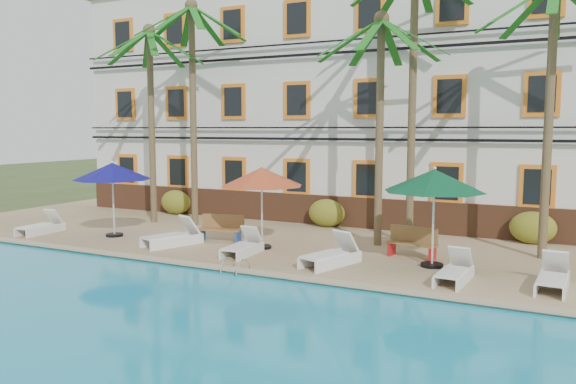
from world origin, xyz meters
The scene contains 25 objects.
ground centered at (0.00, 0.00, 0.00)m, with size 100.00×100.00×0.00m, color #384C23.
pool_deck centered at (0.00, 5.00, 0.12)m, with size 30.00×12.00×0.25m, color tan.
swimming_pool centered at (0.00, -7.00, 0.10)m, with size 26.00×12.00×0.20m, color #1895BB.
pool_coping centered at (0.00, -0.90, 0.28)m, with size 30.00×0.35×0.06m, color tan.
hotel_building centered at (0.00, 9.98, 5.37)m, with size 25.40×6.44×10.22m.
palm_a centered at (-6.90, 4.48, 5.40)m, with size 4.34×4.34×8.03m.
palm_b centered at (-4.97, 4.69, 5.87)m, with size 4.34×4.34×8.85m.
palm_c centered at (2.82, 4.12, 5.15)m, with size 4.34×4.34×7.60m.
palm_d centered at (3.70, 4.82, 6.23)m, with size 4.34×4.34×9.49m.
palm_e centered at (7.81, 4.45, 5.52)m, with size 4.34×4.34×8.23m.
shrub_left centered at (-7.40, 6.60, 0.80)m, with size 1.50×0.90×1.10m, color #2D5518.
shrub_mid centered at (-0.03, 6.60, 0.80)m, with size 1.50×0.90×1.10m, color #2D5518.
shrub_right centered at (7.44, 6.60, 0.80)m, with size 1.50×0.90×1.10m, color #2D5518.
umbrella_blue centered at (-6.15, 1.40, 2.58)m, with size 2.73×2.73×2.73m.
umbrella_red centered at (-0.37, 1.96, 2.56)m, with size 2.71×2.71×2.70m.
umbrella_green centered at (5.09, 1.93, 2.66)m, with size 2.83×2.83×2.82m.
lounger_a centered at (-8.96, 0.61, 0.53)m, with size 0.72×1.83×0.85m.
lounger_b centered at (-3.24, 1.06, 0.56)m, with size 1.38×2.13×0.95m.
lounger_c centered at (-0.44, 0.86, 0.52)m, with size 0.71×1.79×0.83m.
lounger_d centered at (2.49, 0.83, 0.55)m, with size 1.30×2.11×0.94m.
lounger_e centered at (5.93, 0.60, 0.52)m, with size 0.75×1.80×0.83m.
lounger_f centered at (8.18, 0.96, 0.53)m, with size 0.76×1.88×0.87m.
bench_left centered at (-2.17, 2.28, 0.72)m, with size 1.57×0.81×0.93m.
bench_right centered at (4.32, 2.82, 0.72)m, with size 1.56×0.70×0.93m.
pool_ladder centered at (0.43, -1.00, 0.25)m, with size 0.54×0.74×0.74m.
Camera 1 is at (8.30, -13.68, 4.10)m, focal length 35.00 mm.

